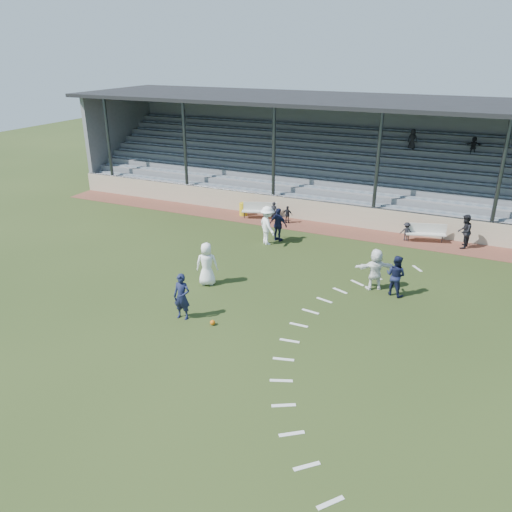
{
  "coord_description": "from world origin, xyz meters",
  "views": [
    {
      "loc": [
        7.94,
        -15.11,
        9.43
      ],
      "look_at": [
        0.0,
        2.5,
        1.3
      ],
      "focal_mm": 35.0,
      "sensor_mm": 36.0,
      "label": 1
    }
  ],
  "objects_px": {
    "player_white_lead": "(207,264)",
    "official": "(464,231)",
    "trash_bin": "(243,209)",
    "player_navy_lead": "(182,297)",
    "bench_right": "(426,231)",
    "football": "(213,323)",
    "bench_left": "(260,209)"
  },
  "relations": [
    {
      "from": "football",
      "to": "trash_bin",
      "type": "bearing_deg",
      "value": 110.6
    },
    {
      "from": "trash_bin",
      "to": "official",
      "type": "distance_m",
      "value": 12.4
    },
    {
      "from": "bench_left",
      "to": "trash_bin",
      "type": "height_order",
      "value": "bench_left"
    },
    {
      "from": "trash_bin",
      "to": "player_white_lead",
      "type": "distance_m",
      "value": 9.55
    },
    {
      "from": "player_white_lead",
      "to": "official",
      "type": "relative_size",
      "value": 1.08
    },
    {
      "from": "official",
      "to": "player_white_lead",
      "type": "bearing_deg",
      "value": -37.84
    },
    {
      "from": "football",
      "to": "player_navy_lead",
      "type": "height_order",
      "value": "player_navy_lead"
    },
    {
      "from": "player_white_lead",
      "to": "bench_right",
      "type": "bearing_deg",
      "value": -154.21
    },
    {
      "from": "official",
      "to": "bench_left",
      "type": "bearing_deg",
      "value": -81.21
    },
    {
      "from": "trash_bin",
      "to": "football",
      "type": "xyz_separation_m",
      "value": [
        4.53,
        -12.06,
        -0.3
      ]
    },
    {
      "from": "bench_right",
      "to": "player_navy_lead",
      "type": "bearing_deg",
      "value": -137.87
    },
    {
      "from": "bench_left",
      "to": "official",
      "type": "distance_m",
      "value": 11.28
    },
    {
      "from": "football",
      "to": "player_white_lead",
      "type": "xyz_separation_m",
      "value": [
        -1.85,
        2.91,
        0.84
      ]
    },
    {
      "from": "bench_right",
      "to": "official",
      "type": "xyz_separation_m",
      "value": [
        1.81,
        -0.16,
        0.31
      ]
    },
    {
      "from": "bench_left",
      "to": "bench_right",
      "type": "distance_m",
      "value": 9.47
    },
    {
      "from": "player_white_lead",
      "to": "bench_left",
      "type": "bearing_deg",
      "value": -103.47
    },
    {
      "from": "player_white_lead",
      "to": "trash_bin",
      "type": "bearing_deg",
      "value": -96.99
    },
    {
      "from": "trash_bin",
      "to": "football",
      "type": "distance_m",
      "value": 12.89
    },
    {
      "from": "trash_bin",
      "to": "player_white_lead",
      "type": "xyz_separation_m",
      "value": [
        2.68,
        -9.15,
        0.54
      ]
    },
    {
      "from": "bench_right",
      "to": "official",
      "type": "height_order",
      "value": "official"
    },
    {
      "from": "bench_right",
      "to": "player_navy_lead",
      "type": "xyz_separation_m",
      "value": [
        -7.3,
        -12.03,
        0.31
      ]
    },
    {
      "from": "player_white_lead",
      "to": "player_navy_lead",
      "type": "bearing_deg",
      "value": 78.09
    },
    {
      "from": "football",
      "to": "player_navy_lead",
      "type": "bearing_deg",
      "value": -179.73
    },
    {
      "from": "bench_left",
      "to": "football",
      "type": "distance_m",
      "value": 12.49
    },
    {
      "from": "trash_bin",
      "to": "football",
      "type": "height_order",
      "value": "trash_bin"
    },
    {
      "from": "bench_left",
      "to": "official",
      "type": "relative_size",
      "value": 1.16
    },
    {
      "from": "bench_right",
      "to": "player_navy_lead",
      "type": "height_order",
      "value": "player_navy_lead"
    },
    {
      "from": "player_white_lead",
      "to": "player_navy_lead",
      "type": "height_order",
      "value": "player_white_lead"
    },
    {
      "from": "trash_bin",
      "to": "player_navy_lead",
      "type": "distance_m",
      "value": 12.51
    },
    {
      "from": "bench_left",
      "to": "trash_bin",
      "type": "distance_m",
      "value": 1.12
    },
    {
      "from": "bench_right",
      "to": "official",
      "type": "bearing_deg",
      "value": -21.8
    },
    {
      "from": "trash_bin",
      "to": "player_navy_lead",
      "type": "bearing_deg",
      "value": -74.83
    }
  ]
}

